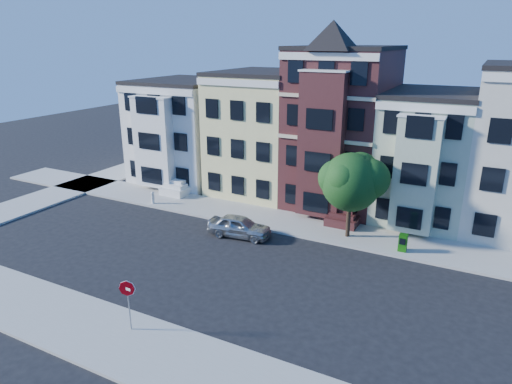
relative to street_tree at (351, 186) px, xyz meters
The scene contains 13 objects.
ground 8.85m from the street_tree, 110.89° to the right, with size 120.00×120.00×0.00m, color black.
far_sidewalk 4.64m from the street_tree, behind, with size 60.00×4.00×0.15m, color #9E9B93.
near_sidewalk 16.19m from the street_tree, 100.47° to the right, with size 60.00×4.00×0.15m, color #9E9B93.
cross_sidewalk 26.23m from the street_tree, 163.19° to the right, with size 4.00×60.00×0.15m, color #9E9B93.
house_white 19.20m from the street_tree, 158.65° to the left, with size 8.00×9.00×9.00m, color white.
house_yellow 12.16m from the street_tree, 144.71° to the left, with size 7.00×9.00×10.00m, color #EAE093.
house_brown 7.90m from the street_tree, 112.33° to the left, with size 7.00×9.00×12.00m, color #401B1B.
house_green 7.92m from the street_tree, 62.53° to the left, with size 6.00×9.00×9.00m, color #A7B599.
street_tree is the anchor object (origin of this frame).
parked_car 7.86m from the street_tree, 154.77° to the right, with size 1.74×4.32×1.47m, color #ACAFB3.
newspaper_box 4.80m from the street_tree, ahead, with size 0.50×0.45×1.12m, color #135A0B.
fire_hydrant 16.17m from the street_tree, behind, with size 0.27×0.27×0.78m, color silver.
stop_sign 15.94m from the street_tree, 111.20° to the right, with size 0.77×0.11×2.82m, color #AF0009, non-canonical shape.
Camera 1 is at (10.42, -20.34, 12.70)m, focal length 32.00 mm.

